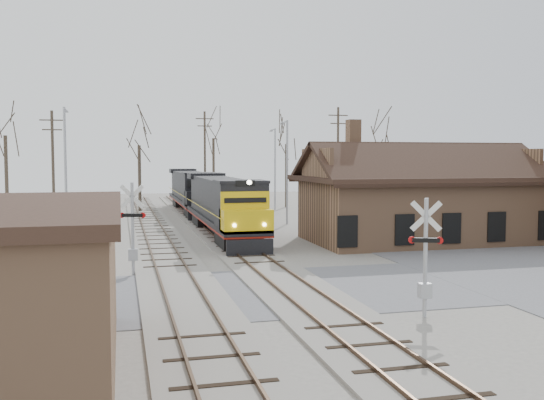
# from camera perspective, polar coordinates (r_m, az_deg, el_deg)

# --- Properties ---
(ground) EXTENTS (140.00, 140.00, 0.00)m
(ground) POSITION_cam_1_polar(r_m,az_deg,el_deg) (25.23, 1.91, -8.42)
(ground) COLOR #9A958B
(ground) RESTS_ON ground
(road) EXTENTS (60.00, 9.00, 0.03)m
(road) POSITION_cam_1_polar(r_m,az_deg,el_deg) (25.22, 1.91, -8.39)
(road) COLOR #5A5A5F
(road) RESTS_ON ground
(track_main) EXTENTS (3.40, 90.00, 0.24)m
(track_main) POSITION_cam_1_polar(r_m,az_deg,el_deg) (39.64, -4.08, -3.78)
(track_main) COLOR #9A958B
(track_main) RESTS_ON ground
(track_siding) EXTENTS (3.40, 90.00, 0.24)m
(track_siding) POSITION_cam_1_polar(r_m,az_deg,el_deg) (39.12, -10.60, -3.94)
(track_siding) COLOR #9A958B
(track_siding) RESTS_ON ground
(depot) EXTENTS (15.20, 9.31, 7.90)m
(depot) POSITION_cam_1_polar(r_m,az_deg,el_deg) (40.44, 13.65, -0.39)
(depot) COLOR #9F7252
(depot) RESTS_ON ground
(locomotive_lead) EXTENTS (2.81, 18.82, 4.17)m
(locomotive_lead) POSITION_cam_1_polar(r_m,az_deg,el_deg) (41.57, -4.63, -0.47)
(locomotive_lead) COLOR black
(locomotive_lead) RESTS_ON ground
(locomotive_trailing) EXTENTS (2.81, 18.82, 3.95)m
(locomotive_trailing) POSITION_cam_1_polar(r_m,az_deg,el_deg) (60.45, -7.60, 0.90)
(locomotive_trailing) COLOR black
(locomotive_trailing) RESTS_ON ground
(crossbuck_near) EXTENTS (1.11, 0.51, 4.07)m
(crossbuck_near) POSITION_cam_1_polar(r_m,az_deg,el_deg) (21.25, 14.23, -5.65)
(crossbuck_near) COLOR #A5A8AD
(crossbuck_near) RESTS_ON ground
(crossbuck_far) EXTENTS (1.21, 0.39, 4.30)m
(crossbuck_far) POSITION_cam_1_polar(r_m,az_deg,el_deg) (28.57, -12.98, -2.99)
(crossbuck_far) COLOR #A5A8AD
(crossbuck_far) RESTS_ON ground
(streetlight_a) EXTENTS (0.25, 2.04, 8.90)m
(streetlight_a) POSITION_cam_1_polar(r_m,az_deg,el_deg) (44.25, -18.85, 3.22)
(streetlight_a) COLOR #A5A8AD
(streetlight_a) RESTS_ON ground
(streetlight_b) EXTENTS (0.25, 2.04, 8.45)m
(streetlight_b) POSITION_cam_1_polar(r_m,az_deg,el_deg) (49.34, 1.39, 3.22)
(streetlight_b) COLOR #A5A8AD
(streetlight_b) RESTS_ON ground
(streetlight_c) EXTENTS (0.25, 2.04, 8.47)m
(streetlight_c) POSITION_cam_1_polar(r_m,az_deg,el_deg) (63.26, 0.26, 3.40)
(streetlight_c) COLOR #A5A8AD
(streetlight_c) RESTS_ON ground
(utility_pole_a) EXTENTS (2.00, 0.24, 9.37)m
(utility_pole_a) POSITION_cam_1_polar(r_m,az_deg,el_deg) (54.14, -19.92, 3.21)
(utility_pole_a) COLOR #382D23
(utility_pole_a) RESTS_ON ground
(utility_pole_b) EXTENTS (2.00, 0.24, 10.53)m
(utility_pole_b) POSITION_cam_1_polar(r_m,az_deg,el_deg) (67.66, -6.33, 4.03)
(utility_pole_b) COLOR #382D23
(utility_pole_b) RESTS_ON ground
(utility_pole_c) EXTENTS (2.00, 0.24, 10.39)m
(utility_pole_c) POSITION_cam_1_polar(r_m,az_deg,el_deg) (60.29, 6.22, 3.97)
(utility_pole_c) COLOR #382D23
(utility_pole_c) RESTS_ON ground
(tree_a) EXTENTS (4.94, 4.94, 12.11)m
(tree_a) POSITION_cam_1_polar(r_m,az_deg,el_deg) (59.06, -23.85, 6.77)
(tree_a) COLOR #382D23
(tree_a) RESTS_ON ground
(tree_b) EXTENTS (4.44, 4.44, 10.88)m
(tree_b) POSITION_cam_1_polar(r_m,az_deg,el_deg) (61.83, -12.42, 6.06)
(tree_b) COLOR #382D23
(tree_b) RESTS_ON ground
(tree_c) EXTENTS (5.23, 5.23, 12.81)m
(tree_c) POSITION_cam_1_polar(r_m,az_deg,el_deg) (75.53, -5.55, 6.79)
(tree_c) COLOR #382D23
(tree_c) RESTS_ON ground
(tree_d) EXTENTS (4.63, 4.63, 11.34)m
(tree_d) POSITION_cam_1_polar(r_m,az_deg,el_deg) (66.51, 1.37, 6.28)
(tree_d) COLOR #382D23
(tree_d) RESTS_ON ground
(tree_e) EXTENTS (4.53, 4.53, 11.10)m
(tree_e) POSITION_cam_1_polar(r_m,az_deg,el_deg) (64.69, 10.24, 6.13)
(tree_e) COLOR #382D23
(tree_e) RESTS_ON ground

